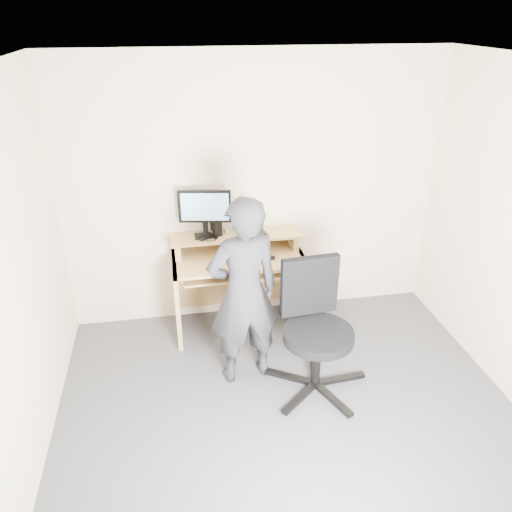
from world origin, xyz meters
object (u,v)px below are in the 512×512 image
object	(u,v)px
desk	(238,273)
monitor	(205,209)
office_chair	(315,324)
person	(244,293)

from	to	relation	value
desk	monitor	bearing A→B (deg)	166.46
desk	monitor	xyz separation A→B (m)	(-0.28, 0.07, 0.63)
desk	office_chair	bearing A→B (deg)	-64.40
monitor	person	world-z (taller)	person
desk	person	bearing A→B (deg)	-94.65
office_chair	monitor	bearing A→B (deg)	120.82
desk	person	world-z (taller)	person
desk	monitor	world-z (taller)	monitor
office_chair	person	distance (m)	0.60
office_chair	person	world-z (taller)	person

